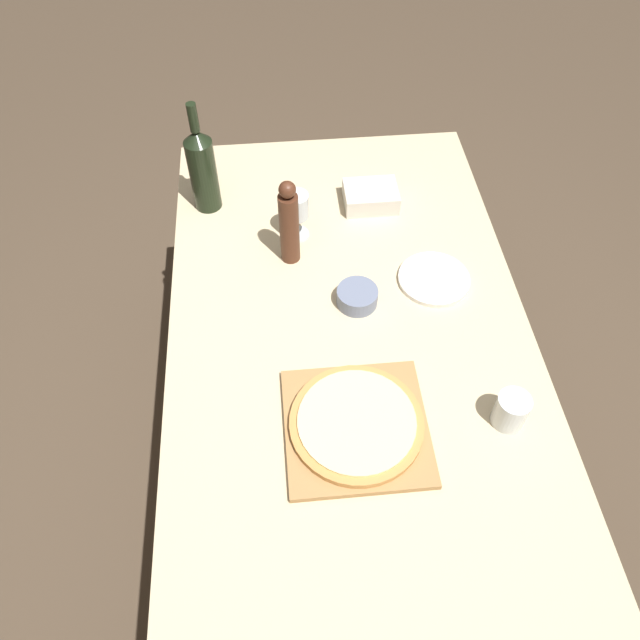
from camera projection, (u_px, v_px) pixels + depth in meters
The scene contains 11 objects.
ground_plane at pixel (344, 474), 2.23m from camera, with size 12.00×12.00×0.00m, color #4C3D2D.
dining_table at pixel (352, 365), 1.68m from camera, with size 0.96×1.79×0.77m.
cutting_board at pixel (356, 427), 1.47m from camera, with size 0.34×0.33×0.02m.
pizza at pixel (357, 423), 1.45m from camera, with size 0.31×0.31×0.02m.
wine_bottle at pixel (202, 168), 1.85m from camera, with size 0.08×0.08×0.36m.
pepper_mill at pixel (289, 224), 1.71m from camera, with size 0.06×0.06×0.28m.
wine_glass at pixel (296, 207), 1.79m from camera, with size 0.07×0.07×0.15m.
small_bowl at pixel (357, 297), 1.69m from camera, with size 0.11×0.11×0.05m.
drinking_tumbler at pixel (511, 410), 1.45m from camera, with size 0.08×0.08×0.09m.
dinner_plate at pixel (434, 279), 1.76m from camera, with size 0.20×0.20×0.01m.
food_container at pixel (371, 196), 1.94m from camera, with size 0.17×0.13×0.06m.
Camera 1 is at (-0.17, -0.93, 2.09)m, focal length 35.00 mm.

